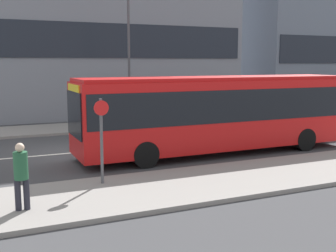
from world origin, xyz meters
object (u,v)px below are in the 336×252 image
at_px(city_bus, 218,109).
at_px(pedestrian_near_stop, 21,172).
at_px(parked_car_0, 281,113).
at_px(bus_stop_sign, 101,134).
at_px(street_lamp, 129,40).

relative_size(city_bus, pedestrian_near_stop, 7.01).
bearing_deg(parked_car_0, city_bus, -144.26).
bearing_deg(parked_car_0, bus_stop_sign, -147.82).
height_order(city_bus, parked_car_0, city_bus).
bearing_deg(street_lamp, parked_car_0, -10.78).
relative_size(city_bus, parked_car_0, 2.83).
height_order(parked_car_0, pedestrian_near_stop, pedestrian_near_stop).
xyz_separation_m(pedestrian_near_stop, street_lamp, (6.77, 11.65, 3.86)).
bearing_deg(pedestrian_near_stop, city_bus, 31.98).
bearing_deg(pedestrian_near_stop, parked_car_0, 35.92).
bearing_deg(city_bus, street_lamp, 105.01).
height_order(pedestrian_near_stop, street_lamp, street_lamp).
relative_size(parked_car_0, pedestrian_near_stop, 2.48).
distance_m(city_bus, pedestrian_near_stop, 9.14).
distance_m(city_bus, street_lamp, 8.09).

